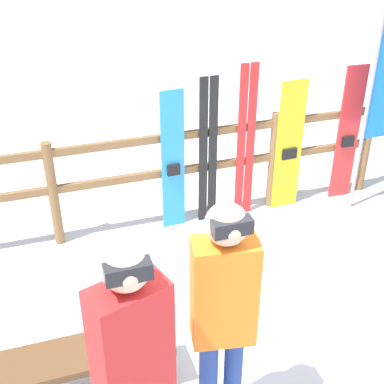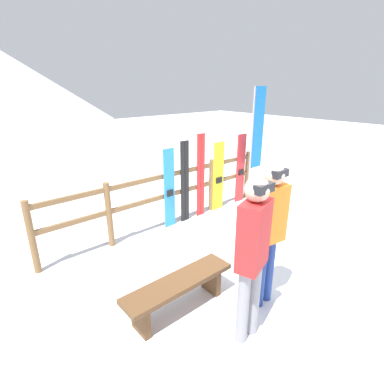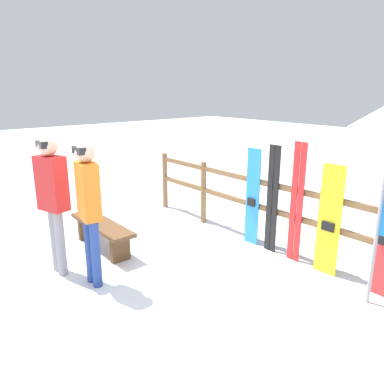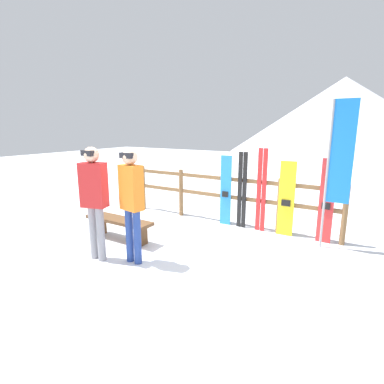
# 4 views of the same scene
# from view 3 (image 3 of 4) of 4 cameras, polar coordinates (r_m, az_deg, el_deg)

# --- Properties ---
(ground_plane) EXTENTS (40.00, 40.00, 0.00)m
(ground_plane) POSITION_cam_3_polar(r_m,az_deg,el_deg) (4.92, -8.28, -13.87)
(ground_plane) COLOR white
(fence) EXTENTS (4.84, 0.10, 1.13)m
(fence) POSITION_cam_3_polar(r_m,az_deg,el_deg) (5.96, 9.36, -1.54)
(fence) COLOR brown
(fence) RESTS_ON ground
(bench) EXTENTS (1.44, 0.36, 0.43)m
(bench) POSITION_cam_3_polar(r_m,az_deg,el_deg) (5.89, -13.55, -5.54)
(bench) COLOR brown
(bench) RESTS_ON ground
(person_orange) EXTENTS (0.40, 0.26, 1.81)m
(person_orange) POSITION_cam_3_polar(r_m,az_deg,el_deg) (4.64, -15.46, -1.47)
(person_orange) COLOR navy
(person_orange) RESTS_ON ground
(person_red) EXTENTS (0.44, 0.33, 1.83)m
(person_red) POSITION_cam_3_polar(r_m,az_deg,el_deg) (5.09, -20.46, -0.36)
(person_red) COLOR gray
(person_red) RESTS_ON ground
(snowboard_blue) EXTENTS (0.25, 0.07, 1.53)m
(snowboard_blue) POSITION_cam_3_polar(r_m,az_deg,el_deg) (5.88, 9.21, -0.82)
(snowboard_blue) COLOR #288CE0
(snowboard_blue) RESTS_ON ground
(ski_pair_black) EXTENTS (0.19, 0.02, 1.62)m
(ski_pair_black) POSITION_cam_3_polar(r_m,az_deg,el_deg) (5.64, 12.15, -1.15)
(ski_pair_black) COLOR black
(ski_pair_black) RESTS_ON ground
(ski_pair_red) EXTENTS (0.20, 0.02, 1.71)m
(ski_pair_red) POSITION_cam_3_polar(r_m,az_deg,el_deg) (5.39, 15.66, -1.67)
(ski_pair_red) COLOR red
(ski_pair_red) RESTS_ON ground
(snowboard_yellow) EXTENTS (0.31, 0.06, 1.49)m
(snowboard_yellow) POSITION_cam_3_polar(r_m,az_deg,el_deg) (5.17, 20.20, -4.17)
(snowboard_yellow) COLOR yellow
(snowboard_yellow) RESTS_ON ground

